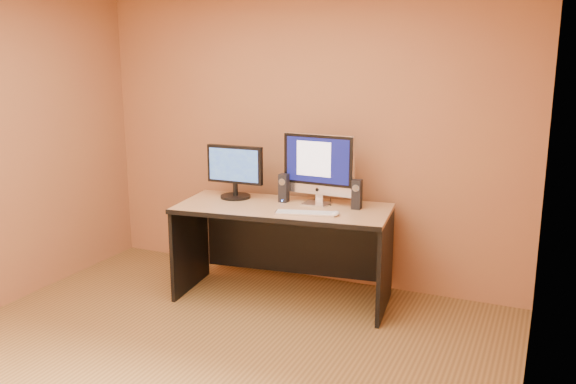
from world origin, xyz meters
TOP-DOWN VIEW (x-y plane):
  - floor at (0.00, 0.00)m, footprint 4.00×4.00m
  - walls at (0.00, 0.00)m, footprint 4.00×4.00m
  - desk at (0.05, 1.41)m, footprint 1.82×0.97m
  - imac at (0.27, 1.59)m, footprint 0.63×0.26m
  - second_monitor at (-0.46, 1.52)m, footprint 0.53×0.27m
  - speaker_left at (-0.01, 1.56)m, footprint 0.08×0.08m
  - speaker_right at (0.62, 1.59)m, footprint 0.08×0.08m
  - keyboard at (0.30, 1.26)m, footprint 0.48×0.24m
  - mouse at (0.54, 1.31)m, footprint 0.06×0.11m
  - cable_a at (0.36, 1.70)m, footprint 0.09×0.23m
  - cable_b at (0.20, 1.70)m, footprint 0.07×0.19m

SIDE VIEW (x-z plane):
  - floor at x=0.00m, z-range 0.00..0.00m
  - desk at x=0.05m, z-range 0.00..0.81m
  - cable_a at x=0.36m, z-range 0.81..0.81m
  - cable_b at x=0.20m, z-range 0.81..0.81m
  - keyboard at x=0.30m, z-range 0.81..0.82m
  - mouse at x=0.54m, z-range 0.81..0.84m
  - speaker_left at x=-0.01m, z-range 0.81..1.04m
  - speaker_right at x=0.62m, z-range 0.81..1.04m
  - second_monitor at x=-0.46m, z-range 0.81..1.26m
  - imac at x=0.27m, z-range 0.81..1.40m
  - walls at x=0.00m, z-range 0.00..2.60m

